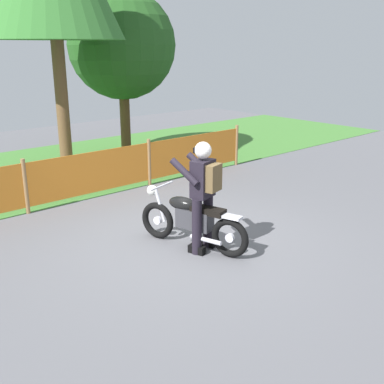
% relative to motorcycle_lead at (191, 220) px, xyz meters
% --- Properties ---
extents(ground, '(24.00, 24.00, 0.02)m').
position_rel_motorcycle_lead_xyz_m(ground, '(0.13, 0.24, -0.46)').
color(ground, '#5B5B60').
extents(grass_verge, '(24.00, 5.56, 0.01)m').
position_rel_motorcycle_lead_xyz_m(grass_verge, '(0.13, 5.96, -0.44)').
color(grass_verge, '#427A33').
rests_on(grass_verge, ground).
extents(barrier_fence, '(8.58, 0.08, 1.05)m').
position_rel_motorcycle_lead_xyz_m(barrier_fence, '(0.13, 3.18, 0.10)').
color(barrier_fence, olive).
rests_on(barrier_fence, ground).
extents(tree_near_left, '(2.91, 2.91, 4.49)m').
position_rel_motorcycle_lead_xyz_m(tree_near_left, '(2.89, 6.10, 2.57)').
color(tree_near_left, brown).
rests_on(tree_near_left, ground).
extents(motorcycle_lead, '(0.74, 1.90, 0.92)m').
position_rel_motorcycle_lead_xyz_m(motorcycle_lead, '(0.00, 0.00, 0.00)').
color(motorcycle_lead, black).
rests_on(motorcycle_lead, ground).
extents(rider_lead, '(0.65, 0.76, 1.69)m').
position_rel_motorcycle_lead_xyz_m(rider_lead, '(0.06, -0.20, 0.51)').
color(rider_lead, black).
rests_on(rider_lead, ground).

